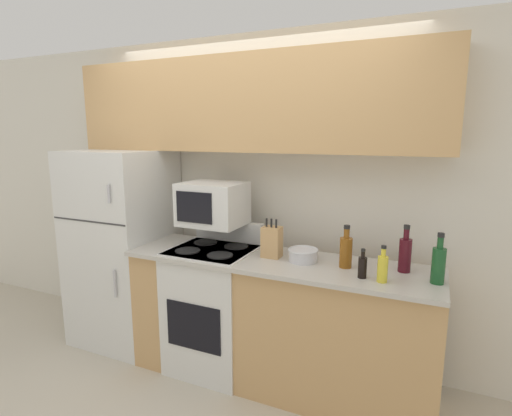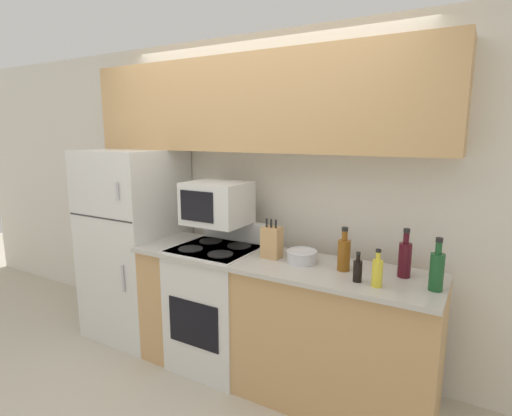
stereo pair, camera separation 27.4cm
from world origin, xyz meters
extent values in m
plane|color=beige|center=(0.00, 0.00, 0.00)|extent=(12.00, 12.00, 0.00)
cube|color=silver|center=(0.00, 0.74, 1.27)|extent=(8.00, 0.05, 2.55)
cube|color=tan|center=(0.38, 0.28, 0.45)|extent=(2.16, 0.56, 0.91)
cube|color=#BCB7AD|center=(0.38, 0.26, 0.92)|extent=(2.16, 0.60, 0.03)
cube|color=silver|center=(-1.08, 0.35, 0.83)|extent=(0.76, 0.71, 1.65)
cube|color=#383838|center=(-1.08, 0.00, 1.12)|extent=(0.74, 0.01, 0.01)
cylinder|color=#B7B7BC|center=(-0.84, -0.01, 1.36)|extent=(0.02, 0.02, 0.14)
cylinder|color=#B7B7BC|center=(-0.84, -0.01, 0.66)|extent=(0.02, 0.02, 0.22)
cube|color=tan|center=(0.00, 0.56, 2.00)|extent=(2.91, 0.31, 0.70)
cube|color=silver|center=(-0.13, 0.27, 0.47)|extent=(0.60, 0.56, 0.95)
cube|color=black|center=(-0.13, -0.02, 0.45)|extent=(0.44, 0.01, 0.34)
cube|color=#2D2D2D|center=(-0.13, 0.27, 0.94)|extent=(0.58, 0.54, 0.01)
cube|color=silver|center=(-0.13, 0.53, 1.03)|extent=(0.58, 0.06, 0.16)
cylinder|color=black|center=(-0.27, 0.14, 0.95)|extent=(0.18, 0.18, 0.01)
cylinder|color=black|center=(0.00, 0.14, 0.95)|extent=(0.18, 0.18, 0.01)
cylinder|color=black|center=(-0.27, 0.39, 0.95)|extent=(0.18, 0.18, 0.01)
cylinder|color=black|center=(0.00, 0.39, 0.95)|extent=(0.18, 0.18, 0.01)
cube|color=silver|center=(-0.17, 0.35, 1.27)|extent=(0.46, 0.38, 0.32)
cube|color=black|center=(-0.22, 0.16, 1.27)|extent=(0.29, 0.01, 0.22)
cube|color=tan|center=(0.33, 0.30, 1.05)|extent=(0.13, 0.11, 0.22)
cylinder|color=black|center=(0.29, 0.29, 1.18)|extent=(0.01, 0.01, 0.06)
cylinder|color=black|center=(0.33, 0.29, 1.18)|extent=(0.01, 0.01, 0.06)
cylinder|color=black|center=(0.36, 0.29, 1.18)|extent=(0.01, 0.01, 0.06)
cylinder|color=silver|center=(0.56, 0.30, 0.98)|extent=(0.20, 0.20, 0.08)
torus|color=silver|center=(0.56, 0.30, 1.02)|extent=(0.21, 0.21, 0.01)
cylinder|color=#194C23|center=(1.39, 0.23, 1.04)|extent=(0.08, 0.08, 0.21)
cylinder|color=#194C23|center=(1.39, 0.23, 1.18)|extent=(0.03, 0.03, 0.07)
cylinder|color=black|center=(1.39, 0.23, 1.23)|extent=(0.04, 0.04, 0.02)
cylinder|color=brown|center=(0.85, 0.29, 1.04)|extent=(0.08, 0.08, 0.20)
cylinder|color=brown|center=(0.85, 0.29, 1.16)|extent=(0.04, 0.04, 0.06)
cylinder|color=black|center=(0.85, 0.29, 1.21)|extent=(0.04, 0.04, 0.02)
cylinder|color=gold|center=(1.10, 0.12, 1.01)|extent=(0.06, 0.06, 0.15)
cylinder|color=gold|center=(1.10, 0.12, 1.12)|extent=(0.03, 0.03, 0.05)
cylinder|color=black|center=(1.10, 0.12, 1.15)|extent=(0.03, 0.03, 0.02)
cylinder|color=#470F19|center=(1.20, 0.36, 1.04)|extent=(0.08, 0.08, 0.21)
cylinder|color=#470F19|center=(1.20, 0.36, 1.18)|extent=(0.03, 0.03, 0.07)
cylinder|color=black|center=(1.20, 0.36, 1.23)|extent=(0.04, 0.04, 0.02)
cylinder|color=black|center=(0.98, 0.14, 1.00)|extent=(0.05, 0.05, 0.13)
cylinder|color=black|center=(0.98, 0.14, 1.08)|extent=(0.02, 0.02, 0.04)
cylinder|color=black|center=(0.98, 0.14, 1.11)|extent=(0.03, 0.03, 0.01)
camera|label=1|loc=(1.34, -2.20, 1.79)|focal=28.00mm
camera|label=2|loc=(1.58, -2.07, 1.79)|focal=28.00mm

